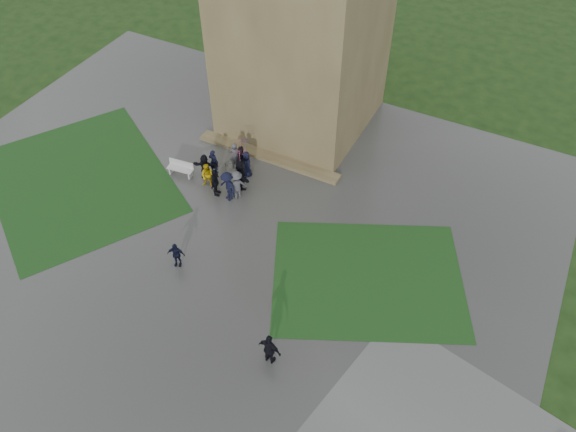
% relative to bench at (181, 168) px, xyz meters
% --- Properties ---
extents(ground, '(120.00, 120.00, 0.00)m').
position_rel_bench_xyz_m(ground, '(3.70, -7.09, -0.47)').
color(ground, black).
extents(plaza, '(34.00, 34.00, 0.02)m').
position_rel_bench_xyz_m(plaza, '(3.70, -5.09, -0.46)').
color(plaza, '#373734').
rests_on(plaza, ground).
extents(lawn_inset_left, '(14.10, 13.46, 0.01)m').
position_rel_bench_xyz_m(lawn_inset_left, '(-4.80, -3.09, -0.45)').
color(lawn_inset_left, '#143613').
rests_on(lawn_inset_left, plaza).
extents(lawn_inset_right, '(11.12, 10.15, 0.01)m').
position_rel_bench_xyz_m(lawn_inset_right, '(12.20, -2.09, -0.45)').
color(lawn_inset_right, '#143613').
rests_on(lawn_inset_right, plaza).
extents(tower_plinth, '(9.00, 0.80, 0.22)m').
position_rel_bench_xyz_m(tower_plinth, '(3.70, 3.51, -0.34)').
color(tower_plinth, brown).
rests_on(tower_plinth, plaza).
extents(bench, '(1.56, 0.65, 0.88)m').
position_rel_bench_xyz_m(bench, '(0.00, 0.00, 0.00)').
color(bench, beige).
rests_on(bench, plaza).
extents(visitor_cluster, '(3.81, 3.37, 2.59)m').
position_rel_bench_xyz_m(visitor_cluster, '(3.06, 0.60, 0.72)').
color(visitor_cluster, black).
rests_on(visitor_cluster, plaza).
extents(pedestrian_mid, '(0.97, 0.75, 1.47)m').
position_rel_bench_xyz_m(pedestrian_mid, '(3.64, -5.55, 0.28)').
color(pedestrian_mid, black).
rests_on(pedestrian_mid, plaza).
extents(pedestrian_near, '(1.10, 0.68, 1.81)m').
position_rel_bench_xyz_m(pedestrian_near, '(10.15, -8.10, 0.45)').
color(pedestrian_near, black).
rests_on(pedestrian_near, plaza).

